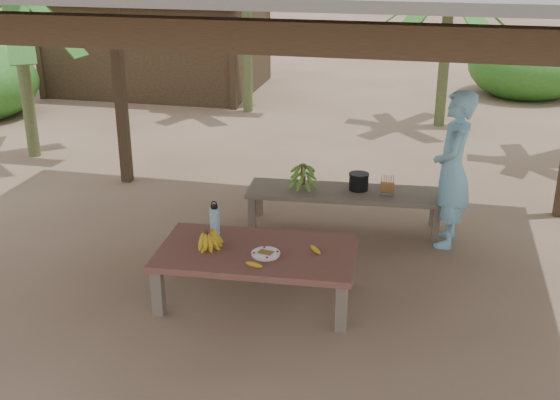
% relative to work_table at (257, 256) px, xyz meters
% --- Properties ---
extents(ground, '(80.00, 80.00, 0.00)m').
position_rel_work_table_xyz_m(ground, '(0.25, 0.46, -0.43)').
color(ground, brown).
rests_on(ground, ground).
extents(work_table, '(1.85, 1.10, 0.50)m').
position_rel_work_table_xyz_m(work_table, '(0.00, 0.00, 0.00)').
color(work_table, brown).
rests_on(work_table, ground).
extents(bench, '(2.24, 0.76, 0.45)m').
position_rel_work_table_xyz_m(bench, '(0.55, 1.84, -0.04)').
color(bench, brown).
rests_on(bench, ground).
extents(ripe_banana_bunch, '(0.34, 0.31, 0.18)m').
position_rel_work_table_xyz_m(ripe_banana_bunch, '(-0.47, -0.03, 0.15)').
color(ripe_banana_bunch, gold).
rests_on(ripe_banana_bunch, work_table).
extents(plate, '(0.26, 0.26, 0.04)m').
position_rel_work_table_xyz_m(plate, '(0.11, -0.10, 0.08)').
color(plate, white).
rests_on(plate, work_table).
extents(loose_banana_front, '(0.15, 0.05, 0.04)m').
position_rel_work_table_xyz_m(loose_banana_front, '(0.06, -0.33, 0.09)').
color(loose_banana_front, gold).
rests_on(loose_banana_front, work_table).
extents(loose_banana_side, '(0.14, 0.14, 0.04)m').
position_rel_work_table_xyz_m(loose_banana_side, '(0.53, 0.08, 0.09)').
color(loose_banana_side, gold).
rests_on(loose_banana_side, work_table).
extents(water_flask, '(0.09, 0.09, 0.34)m').
position_rel_work_table_xyz_m(water_flask, '(-0.48, 0.27, 0.21)').
color(water_flask, '#3E86C1').
rests_on(water_flask, work_table).
extents(green_banana_stalk, '(0.29, 0.29, 0.31)m').
position_rel_work_table_xyz_m(green_banana_stalk, '(0.08, 1.80, 0.17)').
color(green_banana_stalk, '#598C2D').
rests_on(green_banana_stalk, bench).
extents(cooking_pot, '(0.22, 0.22, 0.19)m').
position_rel_work_table_xyz_m(cooking_pot, '(0.71, 1.91, 0.11)').
color(cooking_pot, black).
rests_on(cooking_pot, bench).
extents(skewer_rack, '(0.19, 0.09, 0.24)m').
position_rel_work_table_xyz_m(skewer_rack, '(1.04, 1.82, 0.14)').
color(skewer_rack, '#A57F47').
rests_on(skewer_rack, bench).
extents(woman, '(0.44, 0.64, 1.71)m').
position_rel_work_table_xyz_m(woman, '(1.72, 1.66, 0.42)').
color(woman, '#7DC7EC').
rests_on(woman, ground).
extents(hut, '(4.40, 3.43, 2.85)m').
position_rel_work_table_xyz_m(hut, '(-4.25, 8.46, 0.67)').
color(hut, black).
rests_on(hut, ground).
extents(banana_plant_w, '(1.80, 1.80, 2.67)m').
position_rel_work_table_xyz_m(banana_plant_w, '(-4.40, 3.50, 1.76)').
color(banana_plant_w, '#596638').
rests_on(banana_plant_w, ground).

